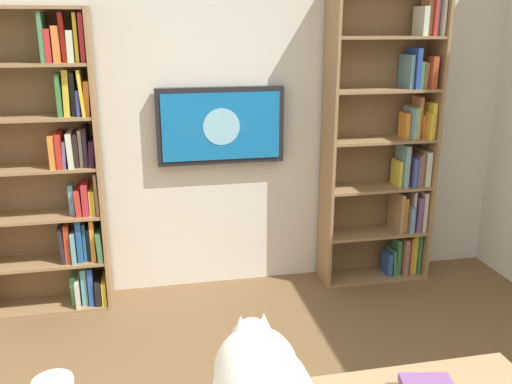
% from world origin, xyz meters
% --- Properties ---
extents(wall_back, '(4.52, 0.06, 2.70)m').
position_xyz_m(wall_back, '(0.00, -2.23, 1.35)').
color(wall_back, silver).
rests_on(wall_back, ground).
extents(bookshelf_left, '(0.81, 0.28, 2.17)m').
position_xyz_m(bookshelf_left, '(-1.29, -2.06, 1.02)').
color(bookshelf_left, '#937047').
rests_on(bookshelf_left, ground).
extents(bookshelf_right, '(0.83, 0.28, 1.99)m').
position_xyz_m(bookshelf_right, '(1.08, -2.06, 0.98)').
color(bookshelf_right, '#937047').
rests_on(bookshelf_right, ground).
extents(wall_mounted_tv, '(0.89, 0.07, 0.53)m').
position_xyz_m(wall_mounted_tv, '(-0.04, -2.15, 1.21)').
color(wall_mounted_tv, black).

